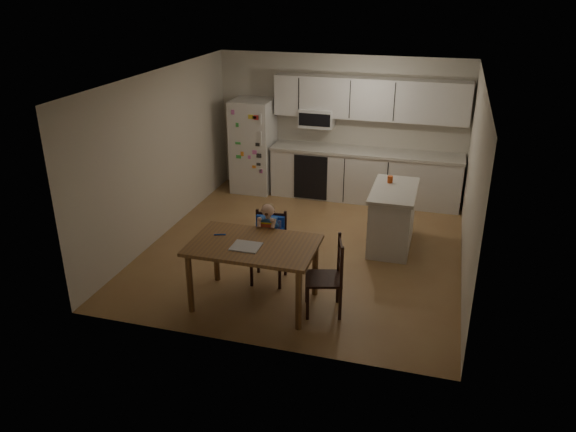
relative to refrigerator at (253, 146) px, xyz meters
The scene contains 10 objects.
room 2.31m from the refrigerator, 47.16° to the right, with size 4.52×5.01×2.51m.
refrigerator is the anchor object (origin of this frame).
kitchen_run 2.05m from the refrigerator, ahead, with size 3.37×0.62×2.15m.
kitchen_island 3.28m from the refrigerator, 31.81° to the right, with size 0.64×1.22×0.90m.
red_cup 3.04m from the refrigerator, 28.65° to the right, with size 0.08×0.08×0.10m, color #C04311.
dining_table 4.04m from the refrigerator, 70.68° to the right, with size 1.51×0.97×0.81m.
napkin 4.12m from the refrigerator, 71.88° to the right, with size 0.33×0.29×0.01m, color #B9B9BE.
toddler_spoon 3.80m from the refrigerator, 77.05° to the right, with size 0.02×0.02×0.12m, color blue.
chair_booster 3.47m from the refrigerator, 67.37° to the right, with size 0.45×0.45×1.10m.
chair_side 4.39m from the refrigerator, 58.63° to the right, with size 0.52×0.52×0.95m.
Camera 1 is at (1.84, -7.30, 3.72)m, focal length 35.00 mm.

